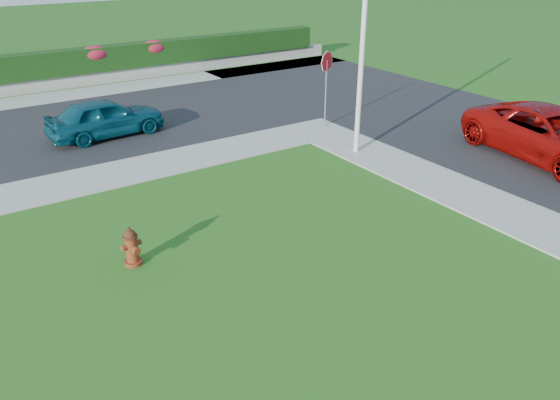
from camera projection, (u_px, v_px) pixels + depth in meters
ground at (309, 337)px, 9.47m from camera, size 120.00×120.00×0.00m
street_right at (523, 143)px, 18.49m from camera, size 8.00×32.00×0.04m
curb_corner at (316, 130)px, 19.73m from camera, size 2.00×2.00×0.04m
sidewalk_beyond at (24, 102)px, 23.20m from camera, size 34.00×2.00×0.04m
retaining_wall at (16, 88)px, 24.21m from camera, size 34.00×0.40×0.60m
hedge at (11, 68)px, 23.92m from camera, size 32.00×0.90×1.10m
fire_hydrant at (132, 247)px, 11.41m from camera, size 0.46×0.43×0.88m
suv_red at (552, 135)px, 16.74m from camera, size 3.40×5.95×1.56m
sedan_teal at (105, 117)px, 18.78m from camera, size 4.04×1.86×1.34m
utility_pole at (362, 57)px, 16.38m from camera, size 0.16×0.16×6.12m
stop_sign at (327, 71)px, 19.25m from camera, size 0.71×0.27×2.75m
flower_clump_e at (95, 54)px, 25.57m from camera, size 1.42×0.92×0.71m
flower_clump_f at (154, 47)px, 27.03m from camera, size 1.37×0.88×0.68m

